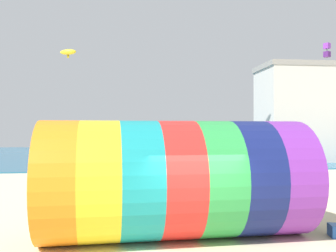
% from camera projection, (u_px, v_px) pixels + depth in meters
% --- Properties ---
extents(sea, '(120.00, 40.00, 0.10)m').
position_uv_depth(sea, '(141.00, 154.00, 47.83)').
color(sea, '#236084').
rests_on(sea, ground).
extents(giant_inflatable_tube, '(7.84, 3.87, 3.40)m').
position_uv_depth(giant_inflatable_tube, '(176.00, 179.00, 10.88)').
color(giant_inflatable_tube, orange).
rests_on(giant_inflatable_tube, ground).
extents(kite_handler, '(0.42, 0.38, 1.71)m').
position_uv_depth(kite_handler, '(310.00, 200.00, 12.05)').
color(kite_handler, black).
rests_on(kite_handler, ground).
extents(kite_yellow_parafoil, '(1.09, 0.75, 0.55)m').
position_uv_depth(kite_yellow_parafoil, '(68.00, 52.00, 21.63)').
color(kite_yellow_parafoil, yellow).
extents(kite_purple_box, '(0.35, 0.35, 0.72)m').
position_uv_depth(kite_purple_box, '(327.00, 50.00, 18.04)').
color(kite_purple_box, purple).
extents(promenade_building, '(14.28, 5.58, 9.58)m').
position_uv_depth(promenade_building, '(331.00, 113.00, 37.39)').
color(promenade_building, beige).
rests_on(promenade_building, ground).
extents(cooler_box, '(0.46, 0.58, 0.36)m').
position_uv_depth(cooler_box, '(336.00, 231.00, 10.96)').
color(cooler_box, '#2659B2').
rests_on(cooler_box, ground).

